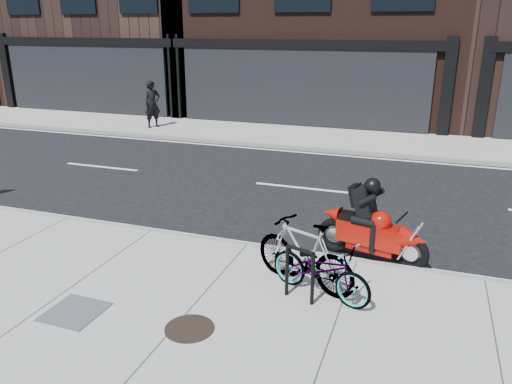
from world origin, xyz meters
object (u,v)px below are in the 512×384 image
at_px(bicycle_rear, 304,254).
at_px(pedestrian, 152,104).
at_px(utility_grate, 75,312).
at_px(bike_rack, 300,270).
at_px(bicycle_front, 321,269).
at_px(manhole_cover, 190,328).
at_px(motorcycle, 377,229).

relative_size(bicycle_rear, pedestrian, 0.99).
height_order(pedestrian, utility_grate, pedestrian).
distance_m(bike_rack, pedestrian, 13.84).
bearing_deg(bicycle_rear, pedestrian, -117.43).
relative_size(bike_rack, utility_grate, 1.10).
distance_m(bicycle_front, manhole_cover, 2.06).
xyz_separation_m(bicycle_rear, manhole_cover, (-1.13, -1.63, -0.53)).
bearing_deg(bicycle_front, bicycle_rear, 74.19).
height_order(bike_rack, motorcycle, motorcycle).
distance_m(bicycle_front, pedestrian, 13.84).
height_order(bike_rack, manhole_cover, bike_rack).
relative_size(bicycle_rear, utility_grate, 2.38).
relative_size(bike_rack, motorcycle, 0.41).
xyz_separation_m(pedestrian, utility_grate, (5.83, -12.13, -0.89)).
bearing_deg(bicycle_rear, manhole_cover, -12.16).
bearing_deg(bike_rack, utility_grate, -154.43).
relative_size(bicycle_rear, motorcycle, 0.89).
bearing_deg(utility_grate, pedestrian, 115.66).
relative_size(motorcycle, pedestrian, 1.11).
distance_m(bike_rack, utility_grate, 3.22).
bearing_deg(bicycle_front, motorcycle, -0.57).
distance_m(bicycle_rear, utility_grate, 3.40).
distance_m(motorcycle, pedestrian, 13.05).
bearing_deg(bike_rack, motorcycle, 65.30).
height_order(bicycle_front, manhole_cover, bicycle_front).
distance_m(bicycle_front, motorcycle, 1.79).
relative_size(bicycle_front, manhole_cover, 2.49).
height_order(manhole_cover, utility_grate, same).
bearing_deg(bike_rack, pedestrian, 128.96).
relative_size(motorcycle, manhole_cover, 3.03).
relative_size(bicycle_front, bicycle_rear, 0.92).
xyz_separation_m(bicycle_front, motorcycle, (0.61, 1.68, 0.05)).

